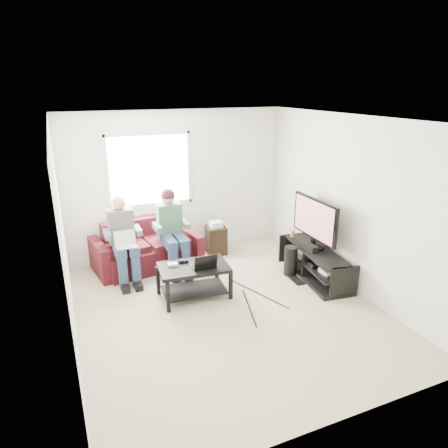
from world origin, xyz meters
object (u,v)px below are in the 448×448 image
Objects in this scene: coffee_table at (194,274)px; tv at (315,220)px; tv_stand at (315,265)px; end_table at (216,239)px; subwoofer at (291,261)px; sofa at (146,250)px.

tv is at bearing -1.95° from coffee_table.
tv_stand is at bearing -4.78° from coffee_table.
coffee_table is 2.03m from tv_stand.
tv_stand is 1.92m from end_table.
tv is at bearing -24.65° from subwoofer.
subwoofer is (2.13, -1.24, -0.06)m from sofa.
tv_stand is 0.74m from tv.
end_table is (-1.11, 1.46, -0.68)m from tv.
tv is 0.79m from subwoofer.
sofa is 1.33m from end_table.
sofa is 1.17× the size of tv_stand.
sofa reaches higher than end_table.
coffee_table is 0.96× the size of tv.
tv is at bearing -52.84° from end_table.
tv is 1.78× the size of end_table.
coffee_table is 0.67× the size of tv_stand.
sofa is 2.85m from tv_stand.
sofa reaches higher than subwoofer.
tv_stand is at bearing -54.58° from end_table.
coffee_table is 1.70× the size of end_table.
end_table is at bearing 56.98° from coffee_table.
coffee_table is at bearing 178.05° from tv.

